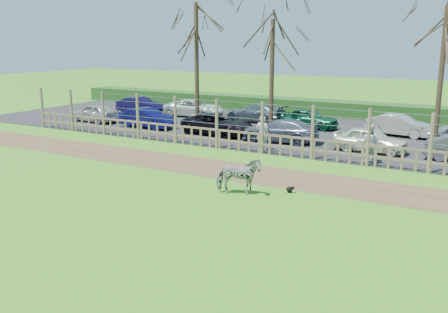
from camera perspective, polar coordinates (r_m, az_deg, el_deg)
The scene contains 22 objects.
ground at distance 17.37m, azimuth -6.95°, elevation -4.81°, with size 120.00×120.00×0.00m, color #5CAA2A.
dirt_strip at distance 21.01m, azimuth 0.29°, elevation -1.52°, with size 34.00×2.80×0.01m, color brown.
asphalt at distance 29.95m, azimuth 9.62°, elevation 2.77°, with size 44.00×13.00×0.04m, color #232326.
hedge at distance 36.46m, azimuth 13.42°, elevation 5.28°, with size 46.00×2.00×1.10m, color #1E4716.
fence at distance 23.88m, azimuth 4.37°, elevation 2.20°, with size 30.16×0.16×2.50m.
tree_left at distance 30.53m, azimuth -3.18°, elevation 13.68°, with size 4.80×4.80×7.88m.
tree_mid at distance 29.29m, azimuth 5.55°, elevation 12.20°, with size 4.80×4.80×6.83m.
tree_right at distance 27.42m, azimuth 23.87°, elevation 11.89°, with size 4.80×4.80×7.35m.
zebra at distance 17.54m, azimuth 1.65°, elevation -2.25°, with size 0.73×1.59×1.35m, color gray.
visitor_a at distance 24.47m, azimuth 4.40°, elevation 2.70°, with size 0.63×0.41×1.72m, color silver.
visitor_b at distance 22.83m, azimuth 16.23°, elevation 1.45°, with size 0.84×0.65×1.72m, color silver.
crow at distance 18.05m, azimuth 7.53°, elevation -3.73°, with size 0.31×0.23×0.25m.
car_0 at distance 34.17m, azimuth -14.57°, elevation 4.86°, with size 1.42×3.52×1.20m, color #BCB3B5.
car_1 at distance 31.21m, azimuth -8.76°, elevation 4.37°, with size 1.27×3.64×1.20m, color #0F0F53.
car_2 at distance 28.57m, azimuth -0.67°, elevation 3.72°, with size 1.99×4.32×1.20m, color black.
car_3 at distance 26.70m, azimuth 6.40°, elevation 2.97°, with size 1.68×4.13×1.20m, color #545871.
car_4 at distance 25.12m, azimuth 16.37°, elevation 1.87°, with size 1.42×3.52×1.20m, color silver.
car_7 at distance 37.52m, azimuth -9.56°, elevation 5.81°, with size 1.27×3.64×1.20m, color #140E3C.
car_8 at distance 35.48m, azimuth -3.40°, elevation 5.55°, with size 1.99×4.32×1.20m, color white.
car_9 at distance 33.21m, azimuth 3.60°, elevation 5.02°, with size 1.68×4.13×1.20m, color #4D6169.
car_10 at distance 31.09m, azimuth 9.74°, elevation 4.30°, with size 1.42×3.52×1.20m, color #115534.
car_11 at distance 29.87m, azimuth 19.39°, elevation 3.38°, with size 1.27×3.64×1.20m, color beige.
Camera 1 is at (9.85, -13.28, 5.33)m, focal length 40.00 mm.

